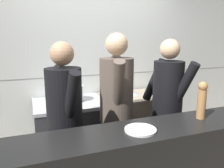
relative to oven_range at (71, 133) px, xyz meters
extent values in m
cube|color=silver|center=(0.45, 0.40, 0.86)|extent=(8.00, 0.06, 2.60)
cube|color=gray|center=(0.45, 0.37, 0.71)|extent=(8.00, 0.00, 0.01)
cube|color=#38383D|center=(0.00, 0.00, -0.02)|extent=(0.89, 0.70, 0.84)
cube|color=#B7BABF|center=(0.00, 0.00, 0.42)|extent=(0.90, 0.71, 0.04)
cube|color=#B7BABF|center=(0.00, -0.33, 0.04)|extent=(0.80, 0.03, 0.10)
cube|color=gray|center=(0.92, 0.00, 0.00)|extent=(0.90, 0.65, 0.88)
cube|color=black|center=(0.92, -0.30, -0.39)|extent=(0.88, 0.04, 0.10)
cylinder|color=#B7BABF|center=(0.05, 0.01, 0.54)|extent=(0.26, 0.26, 0.21)
cylinder|color=#B7BABF|center=(0.05, 0.01, 0.64)|extent=(0.27, 0.27, 0.01)
cone|color=#B7BABF|center=(0.88, 0.07, 0.48)|extent=(0.29, 0.29, 0.08)
cube|color=#B7BABF|center=(1.16, -0.13, 0.44)|extent=(0.23, 0.17, 0.01)
cube|color=black|center=(1.01, -0.23, 0.45)|extent=(0.10, 0.08, 0.02)
cylinder|color=white|center=(0.34, -1.30, 0.54)|extent=(0.25, 0.25, 0.02)
cylinder|color=#AD7A47|center=(0.99, -1.25, 0.66)|extent=(0.08, 0.08, 0.27)
sphere|color=#AD7A47|center=(0.99, -1.25, 0.83)|extent=(0.08, 0.08, 0.08)
cylinder|color=black|center=(-0.16, -0.72, 0.66)|extent=(0.39, 0.39, 0.64)
sphere|color=tan|center=(-0.16, -0.72, 1.11)|extent=(0.22, 0.22, 0.22)
cylinder|color=black|center=(-0.20, -0.52, 0.73)|extent=(0.16, 0.34, 0.54)
cylinder|color=black|center=(-0.13, -0.92, 0.73)|extent=(0.16, 0.34, 0.54)
cube|color=black|center=(0.39, -0.66, -0.03)|extent=(0.35, 0.28, 0.81)
cylinder|color=brown|center=(0.39, -0.66, 0.71)|extent=(0.44, 0.44, 0.67)
sphere|color=#D8AD84|center=(0.39, -0.66, 1.19)|extent=(0.23, 0.23, 0.23)
cylinder|color=brown|center=(0.45, -0.46, 0.79)|extent=(0.20, 0.35, 0.56)
cylinder|color=brown|center=(0.33, -0.86, 0.79)|extent=(0.20, 0.35, 0.56)
cube|color=black|center=(1.02, -0.68, -0.05)|extent=(0.34, 0.27, 0.79)
cylinder|color=black|center=(1.02, -0.68, 0.67)|extent=(0.44, 0.44, 0.65)
sphere|color=#D8AD84|center=(1.02, -0.68, 1.13)|extent=(0.22, 0.22, 0.22)
cylinder|color=black|center=(0.95, -0.49, 0.75)|extent=(0.20, 0.34, 0.54)
cylinder|color=black|center=(1.08, -0.87, 0.75)|extent=(0.20, 0.34, 0.54)
camera|label=1|loc=(-0.43, -2.74, 1.25)|focal=35.00mm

